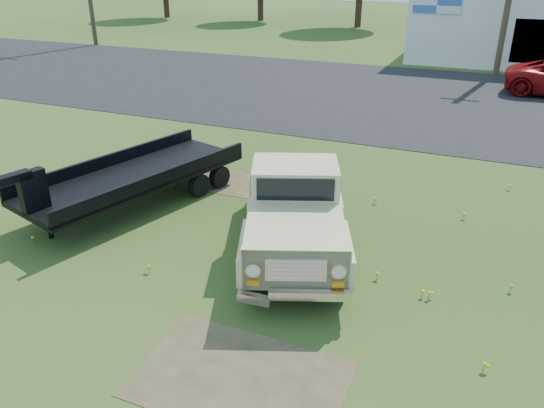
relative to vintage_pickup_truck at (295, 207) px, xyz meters
The scene contains 7 objects.
ground 1.54m from the vintage_pickup_truck, 133.00° to the right, with size 140.00×140.00×0.00m, color #284817.
asphalt_lot 14.16m from the vintage_pickup_truck, 93.37° to the left, with size 90.00×14.00×0.02m, color black.
dirt_patch_a 4.06m from the vintage_pickup_truck, 80.25° to the right, with size 3.00×2.00×0.01m, color #473C25.
dirt_patch_b 3.96m from the vintage_pickup_truck, 137.34° to the left, with size 2.20×1.60×0.01m, color #473C25.
commercial_building 26.63m from the vintage_pickup_truck, 78.80° to the left, with size 14.20×8.20×4.15m.
vintage_pickup_truck is the anchor object (origin of this frame).
flatbed_trailer 4.38m from the vintage_pickup_truck, behind, with size 2.03×6.08×1.66m, color black, non-canonical shape.
Camera 1 is at (4.22, -8.21, 5.51)m, focal length 35.00 mm.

